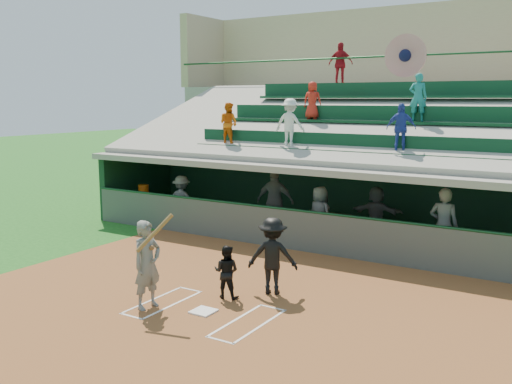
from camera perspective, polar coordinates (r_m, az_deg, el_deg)
The scene contains 19 objects.
ground at distance 11.29m, azimuth -5.28°, elevation -11.96°, with size 100.00×100.00×0.00m, color #195718.
dirt_slab at distance 11.67m, azimuth -3.77°, elevation -11.18°, with size 11.00×9.00×0.02m, color brown.
home_plate at distance 11.28m, azimuth -5.28°, elevation -11.79°, with size 0.43×0.43×0.03m, color white.
batters_box_chalk at distance 11.29m, azimuth -5.28°, elevation -11.85°, with size 2.65×1.85×0.01m.
dugout_floor at distance 16.91m, azimuth 8.66°, elevation -4.72°, with size 16.00×3.50×0.04m, color gray.
concourse_slab at distance 22.86m, azimuth 15.50°, elevation 4.48°, with size 20.00×3.00×4.60m, color gray.
grandstand at distance 20.02m, azimuth 13.05°, elevation 3.83°, with size 20.40×10.40×7.80m.
batter_at_plate at distance 11.39m, azimuth -10.82°, elevation -7.11°, with size 0.88×0.76×1.95m.
catcher at distance 11.85m, azimuth -2.99°, elevation -7.96°, with size 0.54×0.42×1.11m, color black.
home_umpire at distance 12.04m, azimuth 1.67°, elevation -6.39°, with size 1.05×0.60×1.63m, color black.
dugout_bench at distance 17.84m, azimuth 11.06°, elevation -3.33°, with size 13.28×0.40×0.40m, color olive.
white_table at distance 20.06m, azimuth -10.90°, elevation -1.38°, with size 0.89×0.67×0.78m, color white.
water_cooler at distance 19.94m, azimuth -11.18°, elevation 0.21°, with size 0.36×0.36×0.36m, color #DA580C.
dugout_player_a at distance 18.60m, azimuth -7.44°, elevation -0.83°, with size 1.04×0.59×1.60m, color #60635E.
dugout_player_b at distance 17.15m, azimuth 1.94°, elevation -0.94°, with size 1.17×0.49×2.00m, color #595C57.
dugout_player_c at distance 16.20m, azimuth 6.39°, elevation -2.29°, with size 0.79×0.52×1.62m, color #5F615C.
dugout_player_d at distance 16.71m, azimuth 11.93°, elevation -2.13°, with size 1.47×0.47×1.59m, color #565954.
dugout_player_e at distance 14.79m, azimuth 18.25°, elevation -3.24°, with size 0.70×0.46×1.91m, color #545752.
concourse_staff_a at distance 22.43m, azimuth 8.46°, elevation 12.56°, with size 0.94×0.39×1.60m, color #A6131C.
Camera 1 is at (6.38, -8.38, 4.09)m, focal length 40.00 mm.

